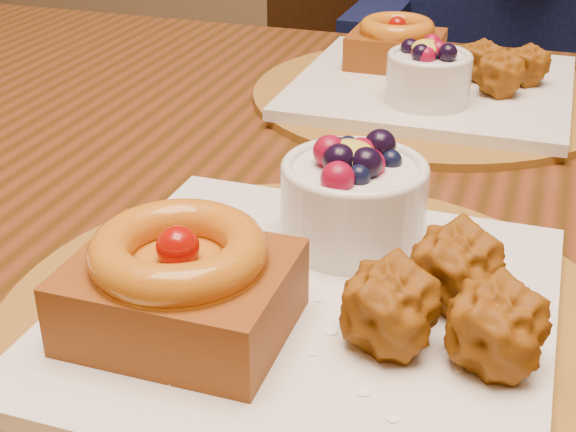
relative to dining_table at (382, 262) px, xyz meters
The scene contains 4 objects.
dining_table is the anchor object (origin of this frame).
place_setting_near 0.24m from the dining_table, 90.90° to the right, with size 0.38×0.38×0.09m.
place_setting_far 0.24m from the dining_table, 90.55° to the left, with size 0.38×0.38×0.08m.
chair_far 0.81m from the dining_table, 100.87° to the left, with size 0.57×0.57×0.89m.
Camera 1 is at (0.11, -0.50, 1.04)m, focal length 50.00 mm.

